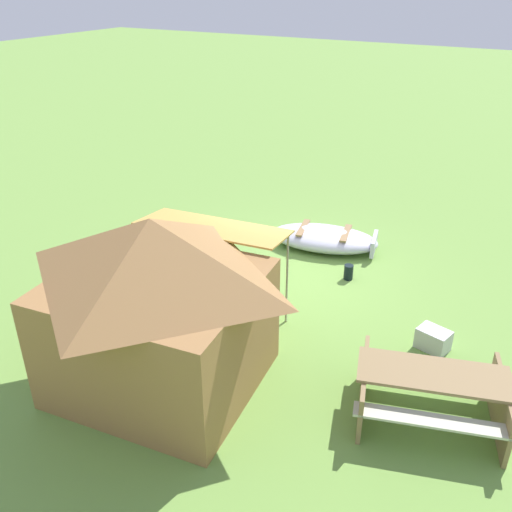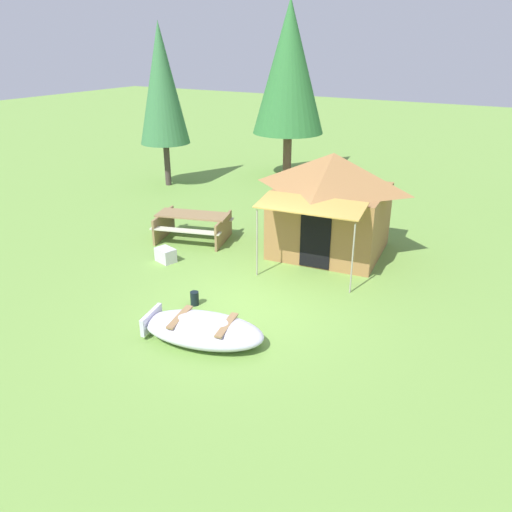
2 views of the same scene
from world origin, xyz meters
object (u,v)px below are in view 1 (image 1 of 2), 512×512
object	(u,v)px
cooler_box	(433,339)
picnic_table	(431,389)
fuel_can	(348,272)
beached_rowboat	(324,238)
canvas_cabin_tent	(158,302)

from	to	relation	value
cooler_box	picnic_table	bearing A→B (deg)	101.10
cooler_box	fuel_can	world-z (taller)	cooler_box
cooler_box	beached_rowboat	bearing A→B (deg)	-40.37
beached_rowboat	fuel_can	world-z (taller)	beached_rowboat
beached_rowboat	canvas_cabin_tent	size ratio (longest dim) A/B	0.66
picnic_table	cooler_box	world-z (taller)	picnic_table
beached_rowboat	picnic_table	distance (m)	5.30
beached_rowboat	cooler_box	bearing A→B (deg)	139.63
picnic_table	cooler_box	distance (m)	1.67
beached_rowboat	fuel_can	bearing A→B (deg)	132.73
canvas_cabin_tent	fuel_can	bearing A→B (deg)	-107.01
beached_rowboat	cooler_box	distance (m)	3.92
cooler_box	canvas_cabin_tent	bearing A→B (deg)	39.64
cooler_box	fuel_can	xyz separation A→B (m)	(2.02, -1.49, -0.03)
fuel_can	picnic_table	bearing A→B (deg)	126.98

